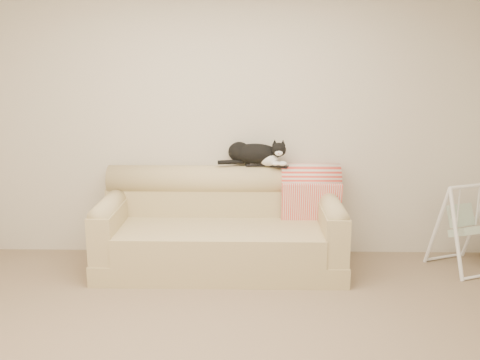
{
  "coord_description": "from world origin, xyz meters",
  "views": [
    {
      "loc": [
        0.19,
        -3.07,
        1.89
      ],
      "look_at": [
        0.1,
        1.27,
        0.9
      ],
      "focal_mm": 40.0,
      "sensor_mm": 36.0,
      "label": 1
    }
  ],
  "objects_px": {
    "baby_swing": "(466,226)",
    "sofa": "(221,229)",
    "remote_a": "(255,165)",
    "remote_b": "(279,166)",
    "tuxedo_cat": "(255,154)"
  },
  "relations": [
    {
      "from": "remote_b",
      "to": "baby_swing",
      "type": "xyz_separation_m",
      "value": [
        1.69,
        -0.21,
        -0.51
      ]
    },
    {
      "from": "sofa",
      "to": "baby_swing",
      "type": "relative_size",
      "value": 2.76
    },
    {
      "from": "remote_a",
      "to": "remote_b",
      "type": "bearing_deg",
      "value": -11.97
    },
    {
      "from": "tuxedo_cat",
      "to": "sofa",
      "type": "bearing_deg",
      "value": -140.78
    },
    {
      "from": "remote_a",
      "to": "baby_swing",
      "type": "xyz_separation_m",
      "value": [
        1.91,
        -0.26,
        -0.51
      ]
    },
    {
      "from": "baby_swing",
      "to": "tuxedo_cat",
      "type": "bearing_deg",
      "value": 172.19
    },
    {
      "from": "remote_a",
      "to": "baby_swing",
      "type": "distance_m",
      "value": 2.0
    },
    {
      "from": "baby_swing",
      "to": "remote_b",
      "type": "bearing_deg",
      "value": 172.91
    },
    {
      "from": "sofa",
      "to": "baby_swing",
      "type": "distance_m",
      "value": 2.22
    },
    {
      "from": "tuxedo_cat",
      "to": "baby_swing",
      "type": "xyz_separation_m",
      "value": [
        1.91,
        -0.26,
        -0.62
      ]
    },
    {
      "from": "remote_a",
      "to": "tuxedo_cat",
      "type": "height_order",
      "value": "tuxedo_cat"
    },
    {
      "from": "tuxedo_cat",
      "to": "remote_a",
      "type": "bearing_deg",
      "value": -83.25
    },
    {
      "from": "sofa",
      "to": "tuxedo_cat",
      "type": "xyz_separation_m",
      "value": [
        0.31,
        0.25,
        0.67
      ]
    },
    {
      "from": "remote_b",
      "to": "tuxedo_cat",
      "type": "xyz_separation_m",
      "value": [
        -0.22,
        0.05,
        0.11
      ]
    },
    {
      "from": "baby_swing",
      "to": "sofa",
      "type": "bearing_deg",
      "value": 179.77
    }
  ]
}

